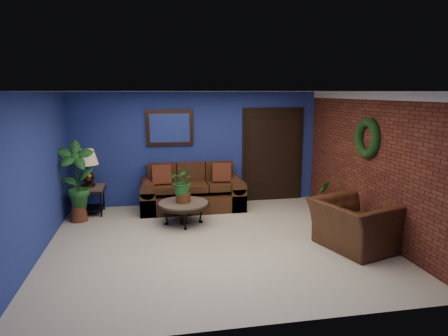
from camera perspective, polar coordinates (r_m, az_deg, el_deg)
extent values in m
plane|color=beige|center=(6.84, -1.20, -10.55)|extent=(5.50, 5.50, 0.00)
cube|color=navy|center=(8.93, -3.85, 2.81)|extent=(5.50, 0.04, 2.50)
cube|color=navy|center=(6.63, -25.40, -1.03)|extent=(0.04, 5.00, 2.50)
cube|color=brown|center=(7.44, 20.15, 0.54)|extent=(0.04, 5.00, 2.50)
cube|color=white|center=(6.37, -1.29, 10.89)|extent=(5.50, 5.00, 0.02)
cube|color=white|center=(7.32, 20.56, 9.66)|extent=(0.03, 5.00, 0.14)
cube|color=#472A13|center=(8.79, -7.77, 5.69)|extent=(1.02, 0.06, 0.77)
cube|color=black|center=(9.30, 6.96, 1.83)|extent=(1.44, 0.06, 2.18)
torus|color=black|center=(7.39, 19.78, 4.03)|extent=(0.16, 0.72, 0.72)
cube|color=#4C2715|center=(8.64, -4.55, -4.73)|extent=(2.19, 0.95, 0.36)
cube|color=#4C2715|center=(8.89, -4.82, -2.10)|extent=(1.88, 0.26, 0.90)
cube|color=#4C2715|center=(8.46, -8.76, -2.82)|extent=(0.61, 0.65, 0.14)
cube|color=#4C2715|center=(8.50, -4.54, -2.66)|extent=(0.61, 0.65, 0.14)
cube|color=#4C2715|center=(8.59, -0.39, -2.49)|extent=(0.61, 0.65, 0.14)
cube|color=#4C2715|center=(8.58, -10.81, -4.52)|extent=(0.32, 0.95, 0.50)
cube|color=#4C2715|center=(8.77, 1.56, -4.00)|extent=(0.32, 0.95, 0.50)
cube|color=#5F2517|center=(8.44, -8.91, -0.95)|extent=(0.40, 0.12, 0.40)
cube|color=#5F2517|center=(8.57, -0.35, -0.64)|extent=(0.40, 0.12, 0.40)
cylinder|color=#504A46|center=(7.66, -5.82, -5.06)|extent=(0.94, 0.94, 0.05)
cylinder|color=black|center=(7.66, -5.82, -5.32)|extent=(1.00, 1.00, 0.05)
cylinder|color=black|center=(7.72, -5.79, -6.59)|extent=(0.14, 0.14, 0.38)
cube|color=#504A46|center=(8.65, -18.75, -2.68)|extent=(0.60, 0.60, 0.05)
cube|color=black|center=(8.66, -18.74, -2.94)|extent=(0.64, 0.64, 0.04)
cube|color=black|center=(8.76, -18.58, -5.47)|extent=(0.54, 0.54, 0.03)
cylinder|color=black|center=(8.52, -20.56, -4.94)|extent=(0.03, 0.03, 0.56)
cylinder|color=black|center=(8.44, -17.17, -4.87)|extent=(0.03, 0.03, 0.56)
cylinder|color=black|center=(9.00, -20.02, -4.08)|extent=(0.03, 0.03, 0.56)
cylinder|color=black|center=(8.93, -16.81, -4.00)|extent=(0.03, 0.03, 0.56)
cylinder|color=#472A13|center=(8.64, -18.77, -2.34)|extent=(0.27, 0.27, 0.06)
sphere|color=#472A13|center=(8.61, -18.83, -1.47)|extent=(0.25, 0.25, 0.25)
cylinder|color=#472A13|center=(8.57, -18.91, -0.15)|extent=(0.03, 0.03, 0.31)
cone|color=tan|center=(8.53, -19.00, 1.33)|extent=(0.45, 0.45, 0.31)
cube|color=brown|center=(8.71, -0.59, -2.93)|extent=(0.42, 0.42, 0.04)
torus|color=brown|center=(8.81, -0.90, -0.81)|extent=(0.36, 0.07, 0.36)
cylinder|color=brown|center=(8.57, -1.34, -4.68)|extent=(0.03, 0.03, 0.40)
cylinder|color=brown|center=(8.66, 0.74, -4.52)|extent=(0.03, 0.03, 0.40)
cylinder|color=brown|center=(8.88, -1.89, -4.14)|extent=(0.03, 0.03, 0.40)
cylinder|color=brown|center=(8.96, 0.13, -3.99)|extent=(0.03, 0.03, 0.40)
imported|color=#4C2715|center=(6.80, 18.10, -7.72)|extent=(1.36, 1.46, 0.79)
cylinder|color=#602F18|center=(7.62, -5.84, -4.23)|extent=(0.28, 0.28, 0.18)
imported|color=#174A1D|center=(7.55, -5.89, -1.87)|extent=(0.62, 0.58, 0.57)
cylinder|color=#602F18|center=(8.41, 13.68, -6.01)|extent=(0.26, 0.26, 0.20)
imported|color=#174A1D|center=(8.32, 13.79, -3.73)|extent=(0.34, 0.28, 0.59)
cylinder|color=brown|center=(8.36, -20.02, -6.12)|extent=(0.34, 0.34, 0.30)
imported|color=#174A1D|center=(8.18, -20.36, -0.95)|extent=(0.78, 0.59, 1.34)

